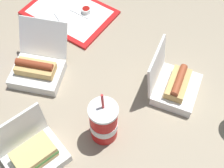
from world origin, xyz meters
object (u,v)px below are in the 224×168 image
object	(u,v)px
ketchup_cup	(86,10)
clamshell_hotdog_right	(38,68)
clamshell_hotdog_corner	(174,85)
food_tray	(69,13)
clamshell_sandwich_center	(34,155)
soda_cup_center	(104,122)
plastic_fork	(60,20)

from	to	relation	value
ketchup_cup	clamshell_hotdog_right	world-z (taller)	clamshell_hotdog_right
clamshell_hotdog_corner	clamshell_hotdog_right	distance (m)	0.51
food_tray	ketchup_cup	distance (m)	0.08
food_tray	ketchup_cup	world-z (taller)	ketchup_cup
clamshell_hotdog_corner	clamshell_sandwich_center	world-z (taller)	clamshell_hotdog_corner
ketchup_cup	clamshell_hotdog_corner	xyz separation A→B (m)	(-0.51, 0.10, 0.02)
soda_cup_center	plastic_fork	bearing A→B (deg)	-30.55
food_tray	plastic_fork	size ratio (longest dim) A/B	3.54
plastic_fork	clamshell_hotdog_corner	distance (m)	0.57
plastic_fork	clamshell_hotdog_right	size ratio (longest dim) A/B	0.39
food_tray	clamshell_sandwich_center	size ratio (longest dim) A/B	1.90
food_tray	clamshell_hotdog_right	world-z (taller)	clamshell_hotdog_right
clamshell_sandwich_center	soda_cup_center	world-z (taller)	soda_cup_center
ketchup_cup	clamshell_sandwich_center	world-z (taller)	clamshell_sandwich_center
plastic_fork	clamshell_hotdog_corner	size ratio (longest dim) A/B	0.51
plastic_fork	soda_cup_center	size ratio (longest dim) A/B	0.49
ketchup_cup	soda_cup_center	distance (m)	0.58
food_tray	clamshell_hotdog_right	distance (m)	0.34
ketchup_cup	plastic_fork	distance (m)	0.12
soda_cup_center	food_tray	bearing A→B (deg)	-35.48
clamshell_hotdog_corner	soda_cup_center	size ratio (longest dim) A/B	0.95
clamshell_hotdog_corner	clamshell_sandwich_center	bearing A→B (deg)	68.34
clamshell_sandwich_center	clamshell_hotdog_right	size ratio (longest dim) A/B	0.74
clamshell_hotdog_corner	clamshell_sandwich_center	xyz separation A→B (m)	(0.20, 0.50, 0.00)
soda_cup_center	clamshell_sandwich_center	bearing A→B (deg)	62.44
clamshell_hotdog_right	clamshell_hotdog_corner	bearing A→B (deg)	-149.90
food_tray	ketchup_cup	xyz separation A→B (m)	(-0.06, -0.04, 0.02)
clamshell_hotdog_corner	clamshell_hotdog_right	size ratio (longest dim) A/B	0.77
food_tray	ketchup_cup	bearing A→B (deg)	-146.71
clamshell_hotdog_right	soda_cup_center	distance (m)	0.35
clamshell_hotdog_right	food_tray	bearing A→B (deg)	-66.18
clamshell_sandwich_center	clamshell_hotdog_right	distance (m)	0.34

